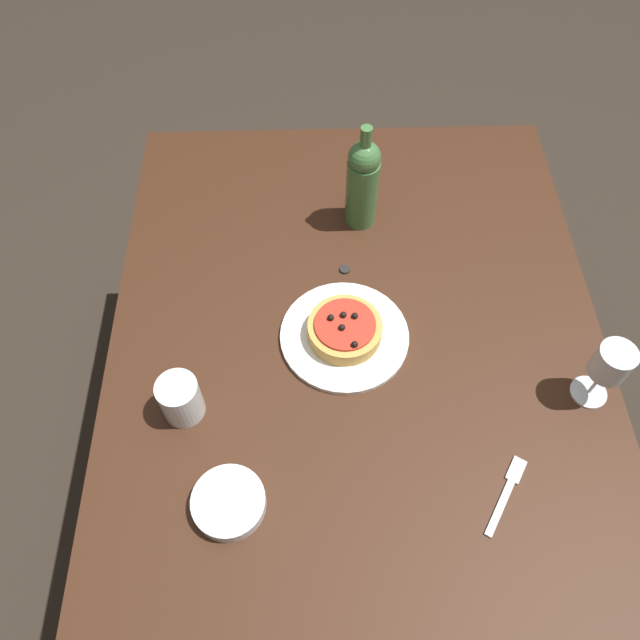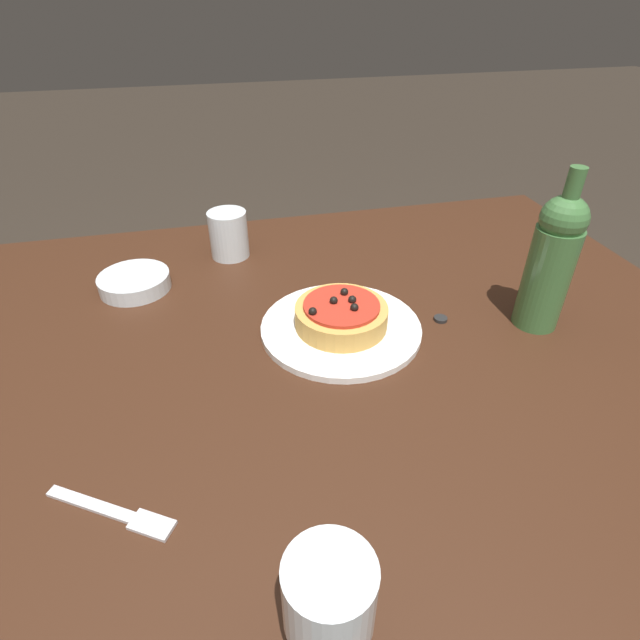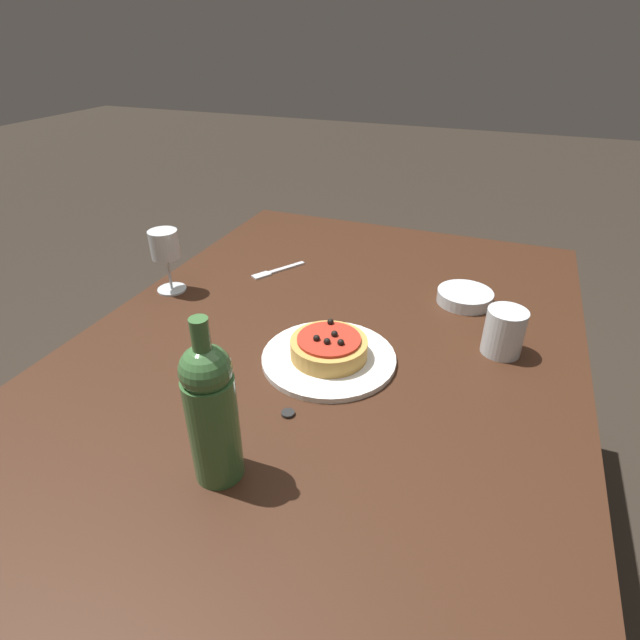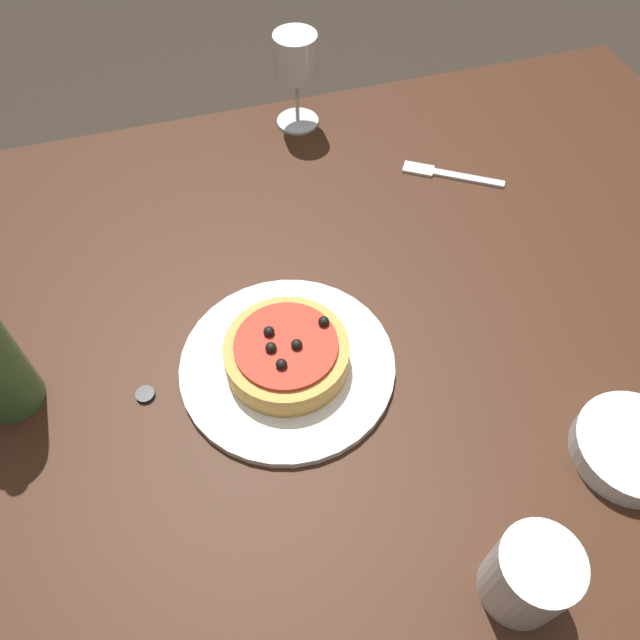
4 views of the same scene
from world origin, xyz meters
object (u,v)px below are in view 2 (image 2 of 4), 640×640
dining_table (305,380)px  bottle_cap (441,319)px  wine_glass (329,601)px  water_cup (229,234)px  pizza (341,315)px  dinner_plate (341,328)px  wine_bottle (552,260)px  side_bowl (135,282)px  fork (117,513)px

dining_table → bottle_cap: (-0.25, -0.02, 0.08)m
wine_glass → water_cup: bearing=-89.0°
pizza → water_cup: bearing=-63.9°
wine_glass → dinner_plate: bearing=-106.6°
wine_bottle → side_bowl: (0.70, -0.28, -0.11)m
dining_table → wine_glass: (0.08, 0.47, 0.19)m
dinner_plate → wine_glass: (0.15, 0.49, 0.11)m
water_cup → bottle_cap: 0.49m
dinner_plate → wine_glass: 0.53m
dining_table → fork: bearing=43.4°
dining_table → fork: size_ratio=9.78×
dinner_plate → side_bowl: side_bowl is taller
water_cup → side_bowl: (0.20, 0.10, -0.03)m
dining_table → wine_bottle: 0.46m
pizza → wine_bottle: bearing=170.9°
pizza → fork: (0.35, 0.29, -0.03)m
wine_bottle → water_cup: (0.50, -0.38, -0.07)m
side_bowl → wine_glass: bearing=106.2°
fork → wine_bottle: bearing=50.8°
wine_glass → wine_bottle: 0.66m
wine_bottle → side_bowl: size_ratio=2.05×
wine_glass → pizza: bearing=-106.6°
dinner_plate → fork: (0.35, 0.29, -0.00)m
wine_glass → side_bowl: (0.21, -0.72, -0.10)m
water_cup → fork: (0.18, 0.62, -0.05)m
pizza → water_cup: water_cup is taller
wine_bottle → water_cup: wine_bottle is taller
wine_bottle → fork: bearing=18.7°
wine_bottle → bottle_cap: 0.20m
water_cup → pizza: bearing=116.1°
side_bowl → bottle_cap: (-0.54, 0.24, -0.01)m
dining_table → side_bowl: bearing=-41.9°
wine_bottle → bottle_cap: (0.16, -0.04, -0.12)m
dinner_plate → water_cup: 0.37m
dining_table → bottle_cap: size_ratio=62.05×
pizza → side_bowl: (0.36, -0.23, -0.02)m
dinner_plate → wine_glass: bearing=73.4°
wine_glass → dining_table: bearing=-99.3°
side_bowl → wine_bottle: bearing=157.8°
dining_table → water_cup: size_ratio=14.79×
water_cup → wine_glass: bearing=91.0°
side_bowl → fork: size_ratio=0.90×
pizza → wine_glass: (0.15, 0.49, 0.09)m
dinner_plate → wine_glass: size_ratio=1.70×
dining_table → dinner_plate: (-0.07, -0.03, 0.08)m
dining_table → dinner_plate: 0.11m
wine_bottle → side_bowl: wine_bottle is taller
dinner_plate → pizza: 0.03m
side_bowl → dining_table: bearing=138.1°
dining_table → wine_bottle: bearing=176.2°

